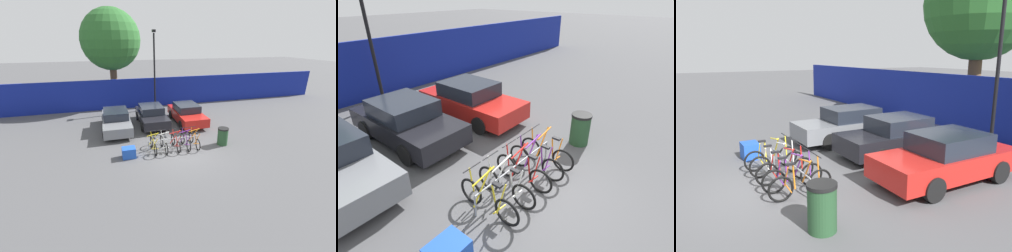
# 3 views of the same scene
# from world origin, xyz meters

# --- Properties ---
(ground_plane) EXTENTS (120.00, 120.00, 0.00)m
(ground_plane) POSITION_xyz_m (0.00, 0.00, 0.00)
(ground_plane) COLOR #4C4C4F
(hoarding_wall) EXTENTS (36.00, 0.16, 2.62)m
(hoarding_wall) POSITION_xyz_m (0.00, 9.50, 1.31)
(hoarding_wall) COLOR navy
(hoarding_wall) RESTS_ON ground
(bike_rack) EXTENTS (2.98, 0.04, 0.57)m
(bike_rack) POSITION_xyz_m (-0.24, 0.68, 0.47)
(bike_rack) COLOR gray
(bike_rack) RESTS_ON ground
(bicycle_yellow) EXTENTS (0.68, 1.71, 1.05)m
(bicycle_yellow) POSITION_xyz_m (-1.46, 0.53, 0.38)
(bicycle_yellow) COLOR black
(bicycle_yellow) RESTS_ON ground
(bicycle_white) EXTENTS (0.68, 1.71, 1.05)m
(bicycle_white) POSITION_xyz_m (-0.86, 0.53, 0.38)
(bicycle_white) COLOR black
(bicycle_white) RESTS_ON ground
(bicycle_red) EXTENTS (0.68, 1.71, 1.05)m
(bicycle_red) POSITION_xyz_m (-0.16, 0.53, 0.38)
(bicycle_red) COLOR black
(bicycle_red) RESTS_ON ground
(bicycle_purple) EXTENTS (0.68, 1.71, 1.05)m
(bicycle_purple) POSITION_xyz_m (0.42, 0.53, 0.38)
(bicycle_purple) COLOR black
(bicycle_purple) RESTS_ON ground
(bicycle_orange) EXTENTS (0.68, 1.71, 1.05)m
(bicycle_orange) POSITION_xyz_m (0.97, 0.53, 0.38)
(bicycle_orange) COLOR black
(bicycle_orange) RESTS_ON ground
(car_grey) EXTENTS (1.91, 4.45, 1.40)m
(car_grey) POSITION_xyz_m (-3.22, 4.36, 0.69)
(car_grey) COLOR slate
(car_grey) RESTS_ON ground
(car_black) EXTENTS (1.91, 4.14, 1.40)m
(car_black) POSITION_xyz_m (-0.68, 4.80, 0.69)
(car_black) COLOR black
(car_black) RESTS_ON ground
(car_red) EXTENTS (1.91, 4.25, 1.40)m
(car_red) POSITION_xyz_m (1.94, 4.50, 0.69)
(car_red) COLOR red
(car_red) RESTS_ON ground
(lamp_post) EXTENTS (0.24, 0.44, 6.58)m
(lamp_post) POSITION_xyz_m (0.43, 8.50, 3.65)
(lamp_post) COLOR black
(lamp_post) RESTS_ON ground
(trash_bin) EXTENTS (0.63, 0.63, 1.03)m
(trash_bin) POSITION_xyz_m (2.66, 0.30, 0.52)
(trash_bin) COLOR #234728
(trash_bin) RESTS_ON ground
(cargo_crate) EXTENTS (0.70, 0.56, 0.55)m
(cargo_crate) POSITION_xyz_m (-2.85, 0.20, 0.28)
(cargo_crate) COLOR blue
(cargo_crate) RESTS_ON ground
(tree_behind_hoarding) EXTENTS (5.27, 5.27, 8.47)m
(tree_behind_hoarding) POSITION_xyz_m (-2.86, 11.30, 5.79)
(tree_behind_hoarding) COLOR brown
(tree_behind_hoarding) RESTS_ON ground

